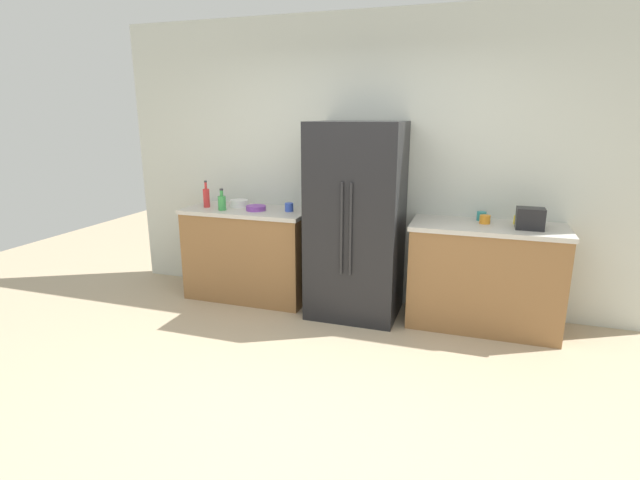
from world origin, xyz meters
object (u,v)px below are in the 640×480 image
Objects in this scene: refrigerator at (356,221)px; cup_b at (289,207)px; bowl_a at (256,208)px; bowl_b at (239,203)px; cup_d at (518,220)px; cup_c at (482,216)px; bottle_a at (222,202)px; toaster at (530,219)px; bottle_b at (206,197)px; cup_a at (485,219)px.

cup_b is (-0.70, 0.08, 0.08)m from refrigerator.
bowl_b is (-0.25, 0.13, 0.01)m from bowl_a.
cup_c is at bearing 169.15° from cup_d.
bottle_a is at bearing -176.94° from refrigerator.
toaster is at bearing 1.60° from bottle_a.
bottle_b is 2.70m from cup_c.
cup_b is (-1.83, -0.04, 0.00)m from cup_a.
bowl_b is (-1.29, 0.15, 0.07)m from refrigerator.
bowl_b is (-2.69, -0.03, -0.00)m from cup_d.
bottle_b is at bearing 159.22° from bottle_a.
toaster is 2.67× the size of cup_b.
bowl_b is at bearing -179.35° from cup_d.
cup_d is 2.44m from bowl_a.
bottle_b is 2.72m from cup_a.
cup_d is at bearing 3.72° from bowl_a.
cup_c reaches higher than cup_a.
bowl_b is at bearing 179.20° from cup_a.
bottle_b is 3.30× the size of cup_b.
toaster is 3.07m from bottle_b.
toaster is at bearing -65.06° from cup_d.
toaster is at bearing -16.76° from cup_a.
bowl_b is at bearing 71.61° from bottle_a.
refrigerator is 1.13m from cup_c.
refrigerator reaches higher than cup_a.
toaster is 1.18× the size of bowl_b.
toaster reaches higher than bowl_b.
refrigerator reaches higher than bottle_b.
bowl_b is at bearing 177.11° from toaster.
cup_d is at bearing -10.85° from cup_c.
cup_b is 0.44× the size of bowl_b.
refrigerator is 8.18× the size of toaster.
bottle_b is 0.89m from cup_b.
bottle_a is at bearing -172.87° from cup_c.
cup_a reaches higher than bowl_a.
cup_a is 1.83m from cup_b.
cup_a is at bearing 2.09° from bottle_b.
cup_b reaches higher than bowl_a.
cup_b is 1.00× the size of cup_c.
bottle_b reaches higher than cup_a.
cup_c is at bearing 7.13° from bottle_a.
cup_c is 0.31m from cup_d.
cup_c is (-0.38, 0.23, -0.05)m from toaster.
toaster is 1.03× the size of bottle_a.
refrigerator is at bearing -179.74° from toaster.
refrigerator is 24.68× the size of cup_d.
cup_b is at bearing 178.18° from toaster.
refrigerator is 1.37m from bottle_a.
refrigerator is 1.14m from cup_a.
bowl_b is at bearing 173.16° from cup_b.
bottle_a is 0.34m from bowl_a.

